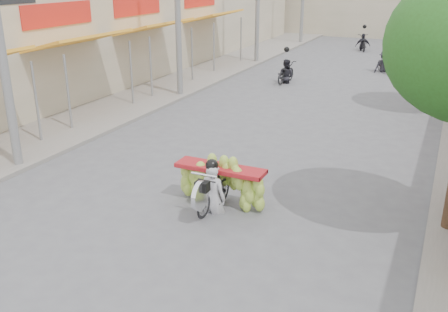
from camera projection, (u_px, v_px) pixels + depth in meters
ground at (116, 269)px, 9.01m from camera, size 120.00×120.00×0.00m
sidewalk_left at (182, 79)px, 24.49m from camera, size 4.00×60.00×0.12m
shophouse_row_left at (81, 15)px, 24.54m from camera, size 9.77×40.00×6.00m
banana_motorbike at (216, 179)px, 11.13m from camera, size 2.20×1.76×2.08m
bg_motorbike_a at (286, 68)px, 23.66m from camera, size 0.82×1.78×1.95m
bg_motorbike_b at (385, 56)px, 26.04m from camera, size 1.21×1.51×1.95m
bg_motorbike_c at (363, 39)px, 33.11m from camera, size 1.17×1.92×1.95m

